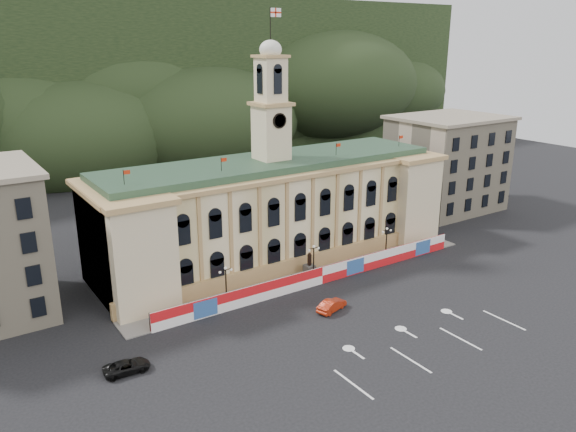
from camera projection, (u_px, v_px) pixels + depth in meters
ground at (398, 327)px, 66.96m from camera, size 260.00×260.00×0.00m
lane_markings at (429, 345)px, 63.00m from camera, size 26.00×10.00×0.02m
hill_ridge at (93, 89)px, 157.73m from camera, size 230.00×80.00×64.00m
city_hall at (273, 209)px, 86.48m from camera, size 56.20×17.60×37.10m
side_building_right at (447, 163)px, 111.50m from camera, size 21.00×17.00×18.60m
hoarding_fence at (322, 275)px, 78.55m from camera, size 50.00×0.44×2.50m
pavement at (310, 277)px, 80.99m from camera, size 56.00×5.50×0.16m
statue at (309, 269)px, 80.86m from camera, size 1.40×1.40×3.72m
lamp_left at (226, 282)px, 72.06m from camera, size 1.96×0.44×5.15m
lamp_center at (314, 259)px, 79.50m from camera, size 1.96×0.44×5.15m
lamp_right at (386, 240)px, 86.94m from camera, size 1.96×0.44×5.15m
red_sedan at (332, 305)px, 70.79m from camera, size 4.01×5.38×1.49m
black_suv at (127, 367)px, 57.64m from camera, size 2.85×5.05×1.32m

